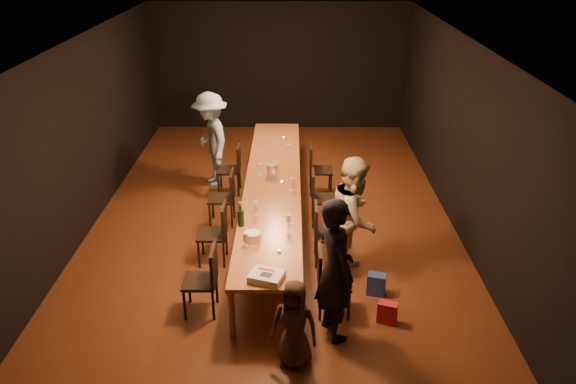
{
  "coord_description": "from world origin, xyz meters",
  "views": [
    {
      "loc": [
        0.31,
        -8.32,
        4.5
      ],
      "look_at": [
        0.26,
        -0.9,
        1.0
      ],
      "focal_mm": 35.0,
      "sensor_mm": 36.0,
      "label": 1
    }
  ],
  "objects_px": {
    "chair_right_1": "(329,234)",
    "plate_stack": "(253,237)",
    "chair_right_0": "(334,281)",
    "chair_right_2": "(324,198)",
    "table": "(273,185)",
    "ice_bucket": "(272,170)",
    "chair_left_2": "(221,198)",
    "chair_left_3": "(229,169)",
    "champagne_bottle": "(241,214)",
    "chair_left_0": "(200,281)",
    "chair_left_1": "(212,234)",
    "birthday_cake": "(267,276)",
    "child": "(294,324)",
    "man_blue": "(211,139)",
    "woman_tan": "(355,217)",
    "woman_birthday": "(335,269)",
    "chair_right_3": "(321,170)"
  },
  "relations": [
    {
      "from": "chair_left_1",
      "to": "woman_birthday",
      "type": "distance_m",
      "value": 2.36
    },
    {
      "from": "chair_right_0",
      "to": "chair_right_2",
      "type": "height_order",
      "value": "same"
    },
    {
      "from": "champagne_bottle",
      "to": "chair_left_3",
      "type": "bearing_deg",
      "value": 99.76
    },
    {
      "from": "chair_left_0",
      "to": "man_blue",
      "type": "height_order",
      "value": "man_blue"
    },
    {
      "from": "birthday_cake",
      "to": "chair_right_3",
      "type": "bearing_deg",
      "value": 96.49
    },
    {
      "from": "chair_left_3",
      "to": "birthday_cake",
      "type": "bearing_deg",
      "value": -167.73
    },
    {
      "from": "chair_left_0",
      "to": "ice_bucket",
      "type": "height_order",
      "value": "ice_bucket"
    },
    {
      "from": "chair_right_1",
      "to": "chair_left_2",
      "type": "xyz_separation_m",
      "value": [
        -1.7,
        1.2,
        0.0
      ]
    },
    {
      "from": "birthday_cake",
      "to": "ice_bucket",
      "type": "height_order",
      "value": "ice_bucket"
    },
    {
      "from": "table",
      "to": "chair_left_1",
      "type": "bearing_deg",
      "value": -125.31
    },
    {
      "from": "chair_left_0",
      "to": "chair_right_1",
      "type": "bearing_deg",
      "value": -54.78
    },
    {
      "from": "chair_right_3",
      "to": "chair_left_1",
      "type": "bearing_deg",
      "value": -35.31
    },
    {
      "from": "woman_birthday",
      "to": "table",
      "type": "bearing_deg",
      "value": -5.66
    },
    {
      "from": "chair_right_2",
      "to": "chair_left_0",
      "type": "distance_m",
      "value": 2.94
    },
    {
      "from": "champagne_bottle",
      "to": "birthday_cake",
      "type": "bearing_deg",
      "value": -72.79
    },
    {
      "from": "chair_left_1",
      "to": "man_blue",
      "type": "distance_m",
      "value": 2.87
    },
    {
      "from": "table",
      "to": "chair_left_3",
      "type": "relative_size",
      "value": 6.45
    },
    {
      "from": "child",
      "to": "champagne_bottle",
      "type": "xyz_separation_m",
      "value": [
        -0.73,
        1.87,
        0.39
      ]
    },
    {
      "from": "chair_right_1",
      "to": "plate_stack",
      "type": "relative_size",
      "value": 4.27
    },
    {
      "from": "chair_right_0",
      "to": "birthday_cake",
      "type": "distance_m",
      "value": 0.98
    },
    {
      "from": "chair_left_3",
      "to": "champagne_bottle",
      "type": "bearing_deg",
      "value": -170.24
    },
    {
      "from": "chair_right_0",
      "to": "champagne_bottle",
      "type": "bearing_deg",
      "value": -126.76
    },
    {
      "from": "chair_right_1",
      "to": "man_blue",
      "type": "distance_m",
      "value": 3.52
    },
    {
      "from": "chair_right_1",
      "to": "chair_left_0",
      "type": "bearing_deg",
      "value": -54.78
    },
    {
      "from": "chair_left_3",
      "to": "birthday_cake",
      "type": "relative_size",
      "value": 2.04
    },
    {
      "from": "chair_right_0",
      "to": "chair_left_0",
      "type": "relative_size",
      "value": 1.0
    },
    {
      "from": "chair_left_3",
      "to": "chair_right_0",
      "type": "bearing_deg",
      "value": -154.72
    },
    {
      "from": "chair_right_0",
      "to": "chair_right_2",
      "type": "xyz_separation_m",
      "value": [
        0.0,
        2.4,
        0.0
      ]
    },
    {
      "from": "chair_right_3",
      "to": "child",
      "type": "xyz_separation_m",
      "value": [
        -0.51,
        -4.54,
        0.08
      ]
    },
    {
      "from": "man_blue",
      "to": "champagne_bottle",
      "type": "height_order",
      "value": "man_blue"
    },
    {
      "from": "chair_right_3",
      "to": "chair_right_0",
      "type": "bearing_deg",
      "value": -0.0
    },
    {
      "from": "chair_right_0",
      "to": "chair_right_1",
      "type": "xyz_separation_m",
      "value": [
        0.0,
        1.2,
        0.0
      ]
    },
    {
      "from": "woman_tan",
      "to": "chair_left_0",
      "type": "bearing_deg",
      "value": 134.34
    },
    {
      "from": "chair_left_1",
      "to": "child",
      "type": "distance_m",
      "value": 2.45
    },
    {
      "from": "chair_left_1",
      "to": "birthday_cake",
      "type": "relative_size",
      "value": 2.04
    },
    {
      "from": "table",
      "to": "chair_right_1",
      "type": "xyz_separation_m",
      "value": [
        0.85,
        -1.2,
        -0.24
      ]
    },
    {
      "from": "chair_left_0",
      "to": "chair_left_1",
      "type": "relative_size",
      "value": 1.0
    },
    {
      "from": "chair_right_2",
      "to": "chair_left_0",
      "type": "bearing_deg",
      "value": -35.31
    },
    {
      "from": "chair_right_2",
      "to": "ice_bucket",
      "type": "distance_m",
      "value": 0.98
    },
    {
      "from": "woman_tan",
      "to": "champagne_bottle",
      "type": "distance_m",
      "value": 1.57
    },
    {
      "from": "chair_right_0",
      "to": "plate_stack",
      "type": "bearing_deg",
      "value": -116.1
    },
    {
      "from": "chair_left_3",
      "to": "child",
      "type": "bearing_deg",
      "value": -165.29
    },
    {
      "from": "chair_left_2",
      "to": "birthday_cake",
      "type": "relative_size",
      "value": 2.04
    },
    {
      "from": "chair_left_0",
      "to": "woman_birthday",
      "type": "relative_size",
      "value": 0.51
    },
    {
      "from": "birthday_cake",
      "to": "plate_stack",
      "type": "relative_size",
      "value": 2.1
    },
    {
      "from": "table",
      "to": "chair_right_0",
      "type": "xyz_separation_m",
      "value": [
        0.85,
        -2.4,
        -0.24
      ]
    },
    {
      "from": "chair_right_1",
      "to": "chair_right_2",
      "type": "distance_m",
      "value": 1.2
    },
    {
      "from": "woman_tan",
      "to": "birthday_cake",
      "type": "height_order",
      "value": "woman_tan"
    },
    {
      "from": "chair_left_0",
      "to": "man_blue",
      "type": "bearing_deg",
      "value": 5.03
    },
    {
      "from": "chair_right_0",
      "to": "chair_left_0",
      "type": "bearing_deg",
      "value": -90.0
    }
  ]
}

